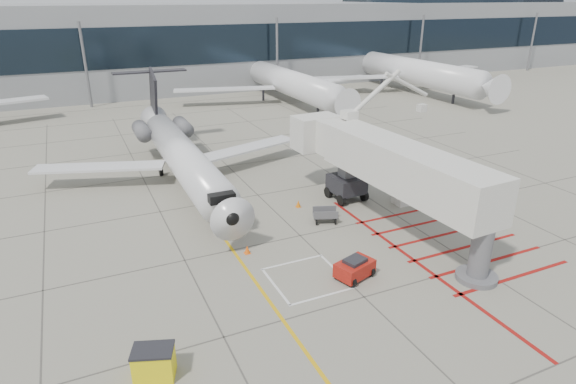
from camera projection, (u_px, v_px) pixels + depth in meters
name	position (u px, v px, depth m)	size (l,w,h in m)	color
ground_plane	(328.00, 263.00, 29.64)	(260.00, 260.00, 0.00)	gray
regional_jet	(188.00, 146.00, 38.53)	(24.84, 31.31, 8.21)	silver
jet_bridge	(403.00, 176.00, 32.15)	(9.72, 20.52, 8.21)	silver
pushback_tug	(355.00, 268.00, 27.89)	(2.24, 1.40, 1.31)	#A81910
spill_bin	(154.00, 363.00, 20.55)	(1.69, 1.13, 1.46)	yellow
baggage_cart	(325.00, 215.00, 34.79)	(1.74, 1.10, 1.10)	#504F54
ground_power_unit	(408.00, 193.00, 37.93)	(2.18, 1.27, 1.72)	silver
cone_nose	(247.00, 249.00, 30.65)	(0.39, 0.39, 0.55)	#F6590C
cone_side	(298.00, 204.00, 37.41)	(0.40, 0.40, 0.55)	orange
terminal_building	(194.00, 44.00, 89.75)	(180.00, 28.00, 14.00)	gray
terminal_glass_band	(215.00, 44.00, 77.55)	(180.00, 0.10, 6.00)	black
terminal_dome	(449.00, 2.00, 110.25)	(40.00, 28.00, 28.00)	black
bg_aircraft_c	(284.00, 65.00, 73.07)	(33.49, 37.21, 11.16)	silver
bg_aircraft_d	(406.00, 53.00, 81.57)	(37.22, 41.35, 12.41)	silver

